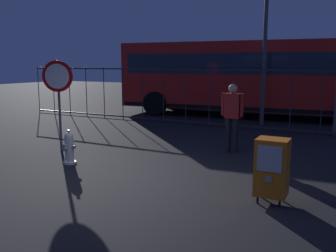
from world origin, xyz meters
The scene contains 9 objects.
ground_plane centered at (0.00, 0.00, 0.00)m, with size 60.00×60.00×0.00m, color black.
fire_hydrant centered at (-1.79, 0.57, 0.35)m, with size 0.33×0.31×0.75m.
newspaper_box_primary centered at (2.60, 0.27, 0.57)m, with size 0.48×0.42×1.02m.
stop_sign centered at (-2.81, 1.39, 1.60)m, with size 0.71×0.31×2.23m.
pedestrian centered at (1.01, 3.19, 0.95)m, with size 0.55×0.22×1.67m.
fence_barrier centered at (0.00, 6.58, 1.02)m, with size 18.03×0.04×2.00m.
bus_near centered at (-0.32, 9.58, 1.71)m, with size 10.67×3.46×3.00m.
bus_far centered at (-1.58, 14.34, 1.71)m, with size 10.73×3.78×3.00m.
street_light_near_left centered at (0.65, 7.72, 4.18)m, with size 0.32×0.32×7.24m.
Camera 1 is at (3.75, -5.40, 2.16)m, focal length 39.74 mm.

